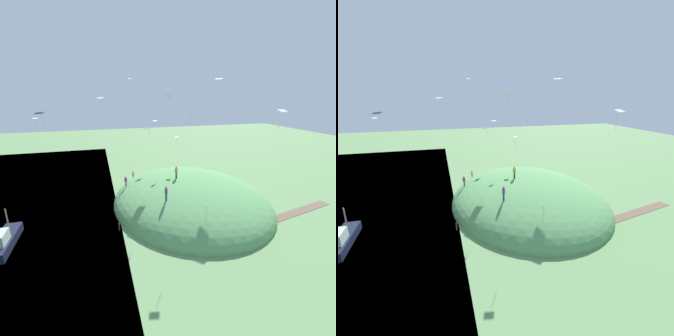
# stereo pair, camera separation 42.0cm
# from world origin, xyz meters

# --- Properties ---
(ground_plane) EXTENTS (160.00, 160.00, 0.00)m
(ground_plane) POSITION_xyz_m (0.00, 0.00, 0.00)
(ground_plane) COLOR #618A53
(grass_hill) EXTENTS (22.08, 26.31, 7.06)m
(grass_hill) POSITION_xyz_m (6.29, 0.00, 0.00)
(grass_hill) COLOR #599556
(grass_hill) RESTS_ON ground_plane
(dirt_path) EXTENTS (13.33, 4.04, 0.04)m
(dirt_path) POSITION_xyz_m (18.54, -7.41, 0.02)
(dirt_path) COLOR brown
(dirt_path) RESTS_ON ground_plane
(boat_on_lake) EXTENTS (1.84, 6.42, 3.47)m
(boat_on_lake) POSITION_xyz_m (-16.24, -5.12, 0.71)
(boat_on_lake) COLOR black
(boat_on_lake) RESTS_ON lake_water
(person_near_shore) EXTENTS (0.50, 0.50, 1.79)m
(person_near_shore) POSITION_xyz_m (4.42, 0.90, 4.60)
(person_near_shore) COLOR black
(person_near_shore) RESTS_ON grass_hill
(person_walking_path) EXTENTS (0.51, 0.51, 1.66)m
(person_walking_path) POSITION_xyz_m (-2.57, 3.64, 2.91)
(person_walking_path) COLOR black
(person_walking_path) RESTS_ON grass_hill
(person_watching_kites) EXTENTS (0.38, 0.38, 1.84)m
(person_watching_kites) POSITION_xyz_m (1.28, -4.80, 4.04)
(person_watching_kites) COLOR #26344B
(person_watching_kites) RESTS_ON grass_hill
(person_on_hilltop) EXTENTS (0.42, 0.42, 1.78)m
(person_on_hilltop) POSITION_xyz_m (-0.41, 11.17, 1.13)
(person_on_hilltop) COLOR navy
(person_on_hilltop) RESTS_ON ground_plane
(kite_0) EXTENTS (1.33, 1.35, 2.04)m
(kite_0) POSITION_xyz_m (12.47, 5.00, 17.29)
(kite_0) COLOR silver
(kite_1) EXTENTS (0.94, 0.80, 1.27)m
(kite_1) POSITION_xyz_m (0.33, 0.99, 10.71)
(kite_1) COLOR white
(kite_2) EXTENTS (1.23, 1.31, 1.48)m
(kite_2) POSITION_xyz_m (5.48, 8.51, 14.88)
(kite_2) COLOR silver
(kite_3) EXTENTS (0.95, 0.84, 1.71)m
(kite_3) POSITION_xyz_m (-15.79, 14.79, 11.19)
(kite_3) COLOR white
(kite_4) EXTENTS (0.97, 0.73, 1.86)m
(kite_4) POSITION_xyz_m (10.31, -11.85, 13.65)
(kite_4) COLOR white
(kite_5) EXTENTS (1.15, 1.19, 1.48)m
(kite_5) POSITION_xyz_m (-11.27, -4.21, 13.41)
(kite_5) COLOR white
(kite_6) EXTENTS (0.74, 0.67, 1.07)m
(kite_6) POSITION_xyz_m (4.47, 4.94, 15.15)
(kite_6) COLOR white
(kite_7) EXTENTS (0.83, 0.67, 1.63)m
(kite_7) POSITION_xyz_m (4.51, -3.79, 13.15)
(kite_7) COLOR silver
(kite_8) EXTENTS (1.21, 1.26, 1.45)m
(kite_8) POSITION_xyz_m (4.08, 12.41, 10.47)
(kite_8) COLOR white
(kite_9) EXTENTS (0.77, 0.69, 1.72)m
(kite_9) POSITION_xyz_m (9.92, 16.12, 18.63)
(kite_9) COLOR white
(kite_10) EXTENTS (1.23, 1.23, 1.38)m
(kite_10) POSITION_xyz_m (-5.30, 4.24, 14.63)
(kite_10) COLOR white
(kite_11) EXTENTS (0.96, 1.01, 1.34)m
(kite_11) POSITION_xyz_m (0.06, 14.15, 17.65)
(kite_11) COLOR white
(kite_12) EXTENTS (0.76, 0.92, 1.57)m
(kite_12) POSITION_xyz_m (6.16, 6.03, 8.47)
(kite_12) COLOR white
(mooring_post) EXTENTS (0.14, 0.14, 0.96)m
(mooring_post) POSITION_xyz_m (-4.53, -5.29, 0.48)
(mooring_post) COLOR brown
(mooring_post) RESTS_ON ground_plane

